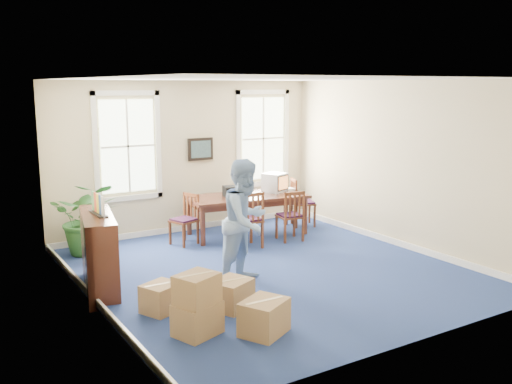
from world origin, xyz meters
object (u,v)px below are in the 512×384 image
chair_near_left (247,219)px  potted_plant (88,218)px  man (246,221)px  conference_table (247,215)px  cardboard_boxes (208,297)px  crt_tv (275,182)px  credenza (99,249)px

chair_near_left → potted_plant: (-2.72, 1.19, 0.13)m
chair_near_left → potted_plant: 2.97m
chair_near_left → man: size_ratio=0.56×
conference_table → chair_near_left: size_ratio=2.21×
conference_table → cardboard_boxes: (-2.84, -3.80, -0.00)m
crt_tv → man: 3.39m
cardboard_boxes → man: bearing=44.3°
potted_plant → cardboard_boxes: bearing=-84.7°
crt_tv → man: bearing=-153.4°
conference_table → potted_plant: potted_plant is taller
man → conference_table: bearing=34.1°
crt_tv → man: (-2.23, -2.55, -0.05)m
conference_table → man: bearing=-112.9°
man → crt_tv: bearing=24.0°
conference_table → chair_near_left: 0.99m
potted_plant → man: bearing=-58.9°
man → potted_plant: bearing=96.3°
crt_tv → chair_near_left: (-1.23, -0.89, -0.48)m
conference_table → crt_tv: (0.73, 0.06, 0.62)m
crt_tv → cardboard_boxes: bearing=-155.0°
potted_plant → chair_near_left: bearing=-23.6°
chair_near_left → cardboard_boxes: chair_near_left is taller
chair_near_left → credenza: bearing=14.6°
conference_table → crt_tv: 0.96m
conference_table → chair_near_left: chair_near_left is taller
crt_tv → credenza: 4.64m
credenza → potted_plant: size_ratio=1.15×
potted_plant → credenza: bearing=-100.9°
conference_table → chair_near_left: bearing=-112.7°
crt_tv → potted_plant: (-3.95, 0.30, -0.35)m
crt_tv → cardboard_boxes: (-3.57, -3.85, -0.62)m
credenza → cardboard_boxes: (0.76, -2.21, -0.20)m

